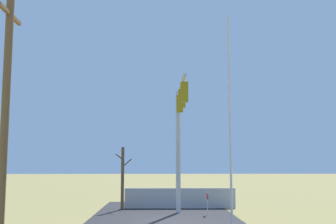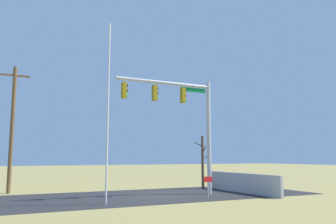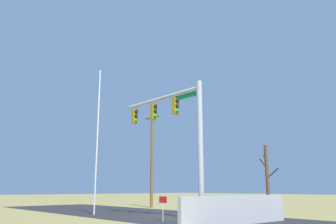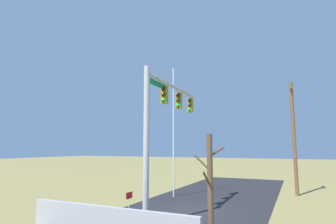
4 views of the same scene
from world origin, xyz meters
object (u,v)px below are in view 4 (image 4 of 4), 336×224
(flagpole, at_px, (174,131))
(open_sign, at_px, (129,199))
(signal_mast, at_px, (164,115))
(bare_tree, at_px, (210,190))
(utility_pole, at_px, (294,135))

(flagpole, bearing_deg, open_sign, 2.52)
(signal_mast, relative_size, bare_tree, 1.85)
(flagpole, bearing_deg, signal_mast, 18.74)
(signal_mast, relative_size, open_sign, 6.00)
(flagpole, distance_m, open_sign, 7.30)
(flagpole, height_order, bare_tree, flagpole)
(signal_mast, xyz_separation_m, flagpole, (-5.53, -1.88, -0.45))
(signal_mast, distance_m, open_sign, 4.61)
(utility_pole, height_order, bare_tree, utility_pole)
(bare_tree, bearing_deg, signal_mast, -135.01)
(utility_pole, bearing_deg, signal_mast, -32.10)
(signal_mast, xyz_separation_m, bare_tree, (3.48, 3.48, -3.13))
(utility_pole, distance_m, bare_tree, 13.73)
(signal_mast, relative_size, flagpole, 0.78)
(flagpole, xyz_separation_m, utility_pole, (-4.25, 8.01, -0.31))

